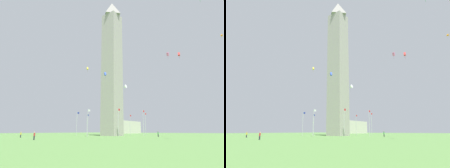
{
  "view_description": "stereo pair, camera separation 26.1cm",
  "coord_description": "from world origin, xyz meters",
  "views": [
    {
      "loc": [
        -59.13,
        -43.94,
        1.79
      ],
      "look_at": [
        0.0,
        0.0,
        20.71
      ],
      "focal_mm": 29.44,
      "sensor_mm": 36.0,
      "label": 1
    },
    {
      "loc": [
        -58.97,
        -44.15,
        1.79
      ],
      "look_at": [
        0.0,
        0.0,
        20.71
      ],
      "focal_mm": 29.44,
      "sensor_mm": 36.0,
      "label": 2
    }
  ],
  "objects": [
    {
      "name": "kite_white_delta",
      "position": [
        -4.87,
        -9.31,
        17.23
      ],
      "size": [
        1.37,
        1.54,
        2.64
      ],
      "color": "white"
    },
    {
      "name": "person_red_shirt",
      "position": [
        -36.93,
        -7.22,
        0.81
      ],
      "size": [
        0.32,
        0.32,
        1.64
      ],
      "rotation": [
        0.0,
        0.0,
        0.38
      ],
      "color": "#2D2D38",
      "rests_on": "ground"
    },
    {
      "name": "obelisk_monument",
      "position": [
        0.0,
        0.0,
        29.84
      ],
      "size": [
        6.56,
        6.56,
        59.67
      ],
      "color": "#A8A399",
      "rests_on": "ground"
    },
    {
      "name": "kite_red_box",
      "position": [
        -3.46,
        -28.86,
        25.29
      ],
      "size": [
        1.14,
        0.85,
        2.29
      ],
      "color": "red"
    },
    {
      "name": "person_yellow_shirt",
      "position": [
        -31.64,
        8.35,
        0.8
      ],
      "size": [
        0.32,
        0.32,
        1.62
      ],
      "rotation": [
        0.0,
        0.0,
        -0.17
      ],
      "color": "#2D2D38",
      "rests_on": "ground"
    },
    {
      "name": "ground_plane",
      "position": [
        0.0,
        0.0,
        0.0
      ],
      "size": [
        260.0,
        260.0,
        0.0
      ],
      "primitive_type": "plane",
      "color": "#609347"
    },
    {
      "name": "flagpole_e",
      "position": [
        0.05,
        13.65,
        4.94
      ],
      "size": [
        1.12,
        0.14,
        9.09
      ],
      "color": "silver",
      "rests_on": "ground"
    },
    {
      "name": "flagpole_w",
      "position": [
        0.05,
        -13.65,
        4.94
      ],
      "size": [
        1.12,
        0.14,
        9.09
      ],
      "color": "silver",
      "rests_on": "ground"
    },
    {
      "name": "flagpole_s",
      "position": [
        -13.6,
        0.0,
        4.94
      ],
      "size": [
        1.12,
        0.14,
        9.09
      ],
      "color": "silver",
      "rests_on": "ground"
    },
    {
      "name": "kite_orange_delta",
      "position": [
        9.4,
        -40.07,
        33.9
      ],
      "size": [
        1.23,
        1.21,
        1.62
      ],
      "color": "orange"
    },
    {
      "name": "distant_building",
      "position": [
        65.71,
        37.23,
        4.66
      ],
      "size": [
        29.36,
        14.48,
        9.33
      ],
      "color": "beige",
      "rests_on": "ground"
    },
    {
      "name": "kite_yellow_box",
      "position": [
        -18.91,
        -4.21,
        21.33
      ],
      "size": [
        0.86,
        0.92,
        1.72
      ],
      "color": "yellow"
    },
    {
      "name": "flagpole_nw",
      "position": [
        9.71,
        -9.65,
        4.94
      ],
      "size": [
        1.12,
        0.14,
        9.09
      ],
      "color": "silver",
      "rests_on": "ground"
    },
    {
      "name": "flagpole_sw",
      "position": [
        -9.6,
        -9.65,
        4.94
      ],
      "size": [
        1.12,
        0.14,
        9.09
      ],
      "color": "silver",
      "rests_on": "ground"
    },
    {
      "name": "kite_blue_box",
      "position": [
        -9.9,
        -4.27,
        21.78
      ],
      "size": [
        1.04,
        1.13,
        2.31
      ],
      "color": "blue"
    },
    {
      "name": "flagpole_ne",
      "position": [
        9.71,
        9.65,
        4.94
      ],
      "size": [
        1.12,
        0.14,
        9.09
      ],
      "color": "silver",
      "rests_on": "ground"
    },
    {
      "name": "kite_pink_box",
      "position": [
        -1.38,
        -24.65,
        27.13
      ],
      "size": [
        1.14,
        0.66,
        2.47
      ],
      "color": "pink"
    },
    {
      "name": "flagpole_n",
      "position": [
        13.7,
        0.0,
        4.94
      ],
      "size": [
        1.12,
        0.14,
        9.09
      ],
      "color": "silver",
      "rests_on": "ground"
    },
    {
      "name": "person_green_shirt",
      "position": [
        -2.15,
        -19.79,
        0.89
      ],
      "size": [
        0.32,
        0.32,
        1.78
      ],
      "rotation": [
        0.0,
        0.0,
        1.1
      ],
      "color": "#2D2D38",
      "rests_on": "ground"
    },
    {
      "name": "flagpole_se",
      "position": [
        -9.6,
        9.65,
        4.94
      ],
      "size": [
        1.12,
        0.14,
        9.09
      ],
      "color": "silver",
      "rests_on": "ground"
    }
  ]
}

